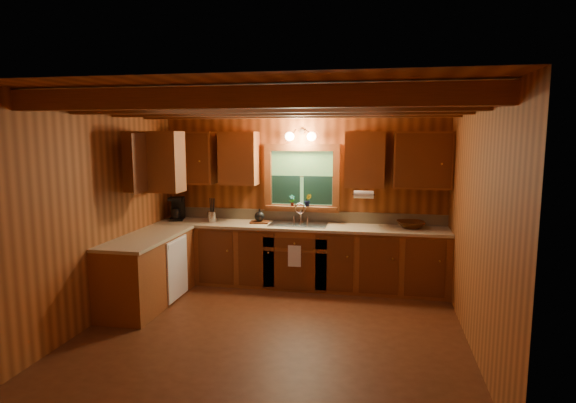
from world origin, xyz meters
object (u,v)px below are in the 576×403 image
Objects in this scene: coffee_maker at (177,209)px; cutting_board at (260,222)px; sink at (299,228)px; wicker_basket at (411,225)px.

coffee_maker reaches higher than cutting_board.
coffee_maker is 1.31m from cutting_board.
wicker_basket is at bearing 2.43° from sink.
sink is 1.58m from wicker_basket.
sink is 2.15× the size of wicker_basket.
sink reaches higher than wicker_basket.
sink is at bearing -177.57° from wicker_basket.
cutting_board is at bearing -178.80° from wicker_basket.
cutting_board is (1.30, -0.01, -0.16)m from coffee_maker.
sink is 1.90m from coffee_maker.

